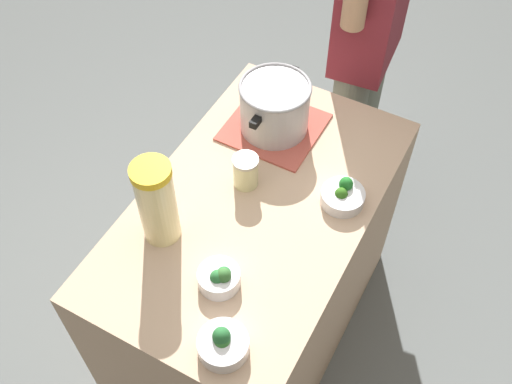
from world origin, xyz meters
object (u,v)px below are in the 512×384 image
lemonade_pitcher (157,202)px  broccoli_bowl_center (343,196)px  broccoli_bowl_back (220,278)px  cooking_pot (275,106)px  broccoli_bowl_front (223,344)px  person_cook (367,44)px  mason_jar (246,171)px

lemonade_pitcher → broccoli_bowl_center: 0.56m
lemonade_pitcher → broccoli_bowl_back: (-0.07, -0.23, -0.11)m
broccoli_bowl_center → cooking_pot: bearing=61.6°
broccoli_bowl_front → broccoli_bowl_back: (0.16, 0.10, 0.00)m
broccoli_bowl_back → person_cook: size_ratio=0.07×
cooking_pot → broccoli_bowl_center: bearing=-118.4°
broccoli_bowl_back → cooking_pot: bearing=13.5°
broccoli_bowl_front → broccoli_bowl_center: size_ratio=0.99×
lemonade_pitcher → broccoli_bowl_front: lemonade_pitcher is taller
cooking_pot → broccoli_bowl_front: size_ratio=2.27×
lemonade_pitcher → person_cook: size_ratio=0.18×
mason_jar → broccoli_bowl_center: mason_jar is taller
cooking_pot → mason_jar: bearing=-172.6°
broccoli_bowl_center → broccoli_bowl_back: 0.46m
lemonade_pitcher → mason_jar: (0.28, -0.12, -0.09)m
mason_jar → person_cook: person_cook is taller
mason_jar → broccoli_bowl_center: (0.08, -0.29, -0.03)m
mason_jar → lemonade_pitcher: bearing=156.3°
lemonade_pitcher → person_cook: (1.06, -0.21, -0.12)m
cooking_pot → person_cook: size_ratio=0.19×
cooking_pot → broccoli_bowl_front: (-0.76, -0.25, -0.07)m
cooking_pot → person_cook: bearing=-12.4°
lemonade_pitcher → broccoli_bowl_center: size_ratio=2.15×
broccoli_bowl_back → person_cook: person_cook is taller
mason_jar → broccoli_bowl_front: mason_jar is taller
broccoli_bowl_front → person_cook: bearing=5.8°
mason_jar → broccoli_bowl_back: 0.36m
cooking_pot → broccoli_bowl_front: bearing=-161.9°
mason_jar → broccoli_bowl_front: size_ratio=0.83×
lemonade_pitcher → mason_jar: size_ratio=2.60×
mason_jar → person_cook: 0.79m
cooking_pot → lemonade_pitcher: lemonade_pitcher is taller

